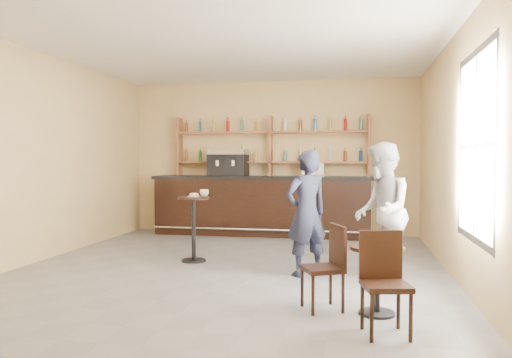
% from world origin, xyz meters
% --- Properties ---
extents(floor, '(7.00, 7.00, 0.00)m').
position_xyz_m(floor, '(0.00, 0.00, 0.00)').
color(floor, slate).
rests_on(floor, ground).
extents(ceiling, '(7.00, 7.00, 0.00)m').
position_xyz_m(ceiling, '(0.00, 0.00, 3.20)').
color(ceiling, white).
rests_on(ceiling, wall_back).
extents(wall_back, '(7.00, 0.00, 7.00)m').
position_xyz_m(wall_back, '(0.00, 3.50, 1.60)').
color(wall_back, tan).
rests_on(wall_back, floor).
extents(wall_front, '(7.00, 0.00, 7.00)m').
position_xyz_m(wall_front, '(0.00, -3.50, 1.60)').
color(wall_front, tan).
rests_on(wall_front, floor).
extents(wall_left, '(0.00, 7.00, 7.00)m').
position_xyz_m(wall_left, '(-3.00, 0.00, 1.60)').
color(wall_left, tan).
rests_on(wall_left, floor).
extents(wall_right, '(0.00, 7.00, 7.00)m').
position_xyz_m(wall_right, '(3.00, 0.00, 1.60)').
color(wall_right, tan).
rests_on(wall_right, floor).
extents(window_pane, '(0.00, 2.00, 2.00)m').
position_xyz_m(window_pane, '(2.99, -1.20, 1.70)').
color(window_pane, white).
rests_on(window_pane, wall_right).
extents(window_frame, '(0.04, 1.70, 2.10)m').
position_xyz_m(window_frame, '(2.99, -1.20, 1.70)').
color(window_frame, black).
rests_on(window_frame, wall_right).
extents(shelf_unit, '(4.00, 0.26, 1.40)m').
position_xyz_m(shelf_unit, '(0.00, 3.37, 1.81)').
color(shelf_unit, brown).
rests_on(shelf_unit, wall_back).
extents(liquor_bottles, '(3.68, 0.10, 1.00)m').
position_xyz_m(liquor_bottles, '(0.00, 3.37, 1.98)').
color(liquor_bottles, '#8C5919').
rests_on(liquor_bottles, shelf_unit).
extents(bar_counter, '(4.49, 0.88, 1.21)m').
position_xyz_m(bar_counter, '(-0.16, 3.15, 0.61)').
color(bar_counter, black).
rests_on(bar_counter, floor).
extents(espresso_machine, '(0.79, 0.51, 0.56)m').
position_xyz_m(espresso_machine, '(-0.86, 3.15, 1.49)').
color(espresso_machine, black).
rests_on(espresso_machine, bar_counter).
extents(pastry_case, '(0.50, 0.43, 0.27)m').
position_xyz_m(pastry_case, '(0.91, 3.15, 1.35)').
color(pastry_case, silver).
rests_on(pastry_case, bar_counter).
extents(pedestal_table, '(0.63, 0.63, 0.99)m').
position_xyz_m(pedestal_table, '(-0.68, 0.35, 0.50)').
color(pedestal_table, black).
rests_on(pedestal_table, floor).
extents(napkin, '(0.21, 0.21, 0.00)m').
position_xyz_m(napkin, '(-0.68, 0.35, 0.99)').
color(napkin, white).
rests_on(napkin, pedestal_table).
extents(donut, '(0.17, 0.17, 0.05)m').
position_xyz_m(donut, '(-0.67, 0.34, 1.02)').
color(donut, '#C07B46').
rests_on(donut, napkin).
extents(cup_pedestal, '(0.15, 0.15, 0.10)m').
position_xyz_m(cup_pedestal, '(-0.54, 0.45, 1.04)').
color(cup_pedestal, white).
rests_on(cup_pedestal, pedestal_table).
extents(man_main, '(0.73, 0.69, 1.68)m').
position_xyz_m(man_main, '(1.10, -0.25, 0.84)').
color(man_main, black).
rests_on(man_main, floor).
extents(cafe_table, '(0.72, 0.72, 0.69)m').
position_xyz_m(cafe_table, '(1.96, -1.79, 0.35)').
color(cafe_table, black).
rests_on(cafe_table, floor).
extents(cup_cafe, '(0.12, 0.12, 0.09)m').
position_xyz_m(cup_cafe, '(2.01, -1.79, 0.73)').
color(cup_cafe, white).
rests_on(cup_cafe, cafe_table).
extents(chair_west, '(0.51, 0.51, 0.88)m').
position_xyz_m(chair_west, '(1.41, -1.74, 0.44)').
color(chair_west, black).
rests_on(chair_west, floor).
extents(chair_south, '(0.47, 0.47, 0.91)m').
position_xyz_m(chair_south, '(2.01, -2.39, 0.46)').
color(chair_south, black).
rests_on(chair_south, floor).
extents(patron_second, '(0.69, 0.88, 1.78)m').
position_xyz_m(patron_second, '(2.07, -0.32, 0.89)').
color(patron_second, '#96969B').
rests_on(patron_second, floor).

